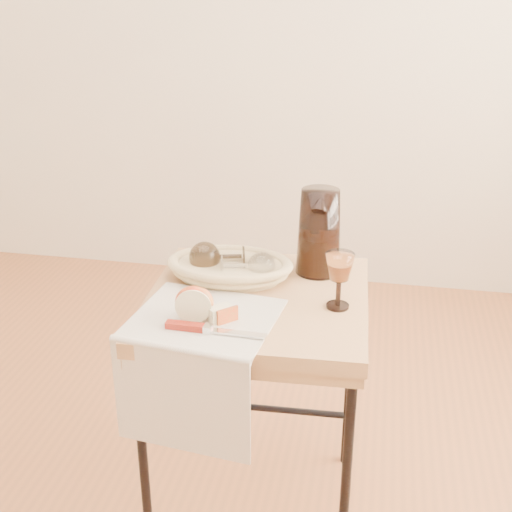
% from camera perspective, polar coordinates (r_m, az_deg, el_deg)
% --- Properties ---
extents(side_table, '(0.58, 0.58, 0.71)m').
position_cam_1_polar(side_table, '(1.92, 0.12, -12.93)').
color(side_table, '#8C5F40').
rests_on(side_table, floor).
extents(tea_towel, '(0.37, 0.34, 0.01)m').
position_cam_1_polar(tea_towel, '(1.62, -4.43, -5.31)').
color(tea_towel, white).
rests_on(tea_towel, side_table).
extents(bread_basket, '(0.31, 0.22, 0.05)m').
position_cam_1_polar(bread_basket, '(1.82, -2.22, -1.15)').
color(bread_basket, '#A58A50').
rests_on(bread_basket, side_table).
extents(goblet_lying_a, '(0.16, 0.12, 0.09)m').
position_cam_1_polar(goblet_lying_a, '(1.82, -2.95, -0.07)').
color(goblet_lying_a, brown).
rests_on(goblet_lying_a, bread_basket).
extents(goblet_lying_b, '(0.13, 0.10, 0.07)m').
position_cam_1_polar(goblet_lying_b, '(1.78, -0.97, -0.82)').
color(goblet_lying_b, white).
rests_on(goblet_lying_b, bread_basket).
extents(pitcher, '(0.19, 0.26, 0.28)m').
position_cam_1_polar(pitcher, '(1.82, 5.36, 2.06)').
color(pitcher, black).
rests_on(pitcher, side_table).
extents(wine_goblet, '(0.09, 0.09, 0.15)m').
position_cam_1_polar(wine_goblet, '(1.65, 7.04, -2.08)').
color(wine_goblet, white).
rests_on(wine_goblet, side_table).
extents(apple_half, '(0.10, 0.06, 0.08)m').
position_cam_1_polar(apple_half, '(1.60, -5.24, -3.93)').
color(apple_half, '#DF0604').
rests_on(apple_half, tea_towel).
extents(apple_wedge, '(0.06, 0.06, 0.04)m').
position_cam_1_polar(apple_wedge, '(1.60, -3.07, -4.88)').
color(apple_wedge, beige).
rests_on(apple_wedge, tea_towel).
extents(table_knife, '(0.23, 0.03, 0.02)m').
position_cam_1_polar(table_knife, '(1.55, -3.80, -6.16)').
color(table_knife, silver).
rests_on(table_knife, tea_towel).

